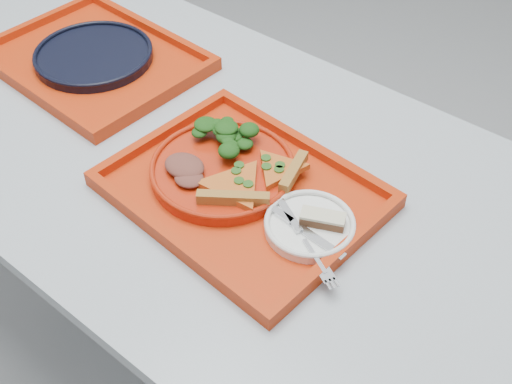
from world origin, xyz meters
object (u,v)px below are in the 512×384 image
tray_far (95,62)px  navy_plate (94,56)px  dinner_plate (223,171)px  tray_main (243,193)px  dessert_bar (323,219)px

tray_far → navy_plate: navy_plate is taller
dinner_plate → tray_main: bearing=-10.3°
tray_far → dinner_plate: 0.48m
navy_plate → dinner_plate: bearing=-12.1°
tray_far → navy_plate: 0.01m
dessert_bar → tray_main: bearing=160.2°
dinner_plate → navy_plate: size_ratio=1.00×
tray_main → tray_far: size_ratio=1.00×
tray_far → dinner_plate: size_ratio=1.73×
tray_main → dinner_plate: size_ratio=1.73×
tray_far → dessert_bar: size_ratio=5.70×
dinner_plate → navy_plate: dinner_plate is taller
tray_main → dessert_bar: dessert_bar is taller
dessert_bar → tray_far: bearing=147.1°
tray_main → dinner_plate: bearing=174.0°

